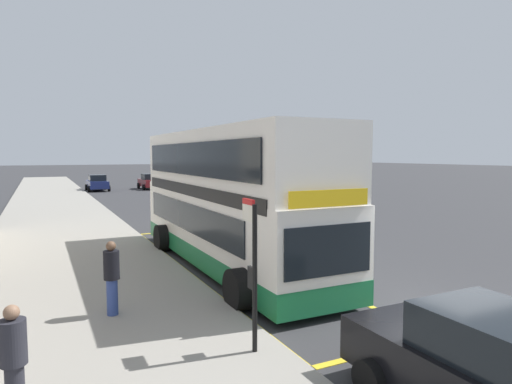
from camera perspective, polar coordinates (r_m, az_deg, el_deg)
The scene contains 11 objects.
ground_plane at distance 39.48m, azimuth -14.47°, elevation -0.60°, with size 260.00×260.00×0.00m, color #333335.
pavement_near at distance 38.68m, azimuth -24.67°, elevation -0.89°, with size 6.00×76.00×0.14m, color gray.
double_decker_bus at distance 14.42m, azimuth -3.68°, elevation -1.42°, with size 3.24×11.25×4.40m.
bus_bay_markings at distance 14.74m, azimuth -3.38°, elevation -9.42°, with size 3.17×14.33×0.01m.
bus_stop_sign at distance 7.93m, azimuth -0.41°, elevation -9.06°, with size 0.09×0.51×2.71m.
parked_car_black_kerbside at distance 6.96m, azimuth 28.41°, elevation -19.81°, with size 2.09×4.20×1.62m.
parked_car_navy_distant at distance 47.21m, azimuth -19.73°, elevation 1.11°, with size 2.09×4.20×1.62m.
parked_car_maroon_across at distance 48.06m, azimuth -13.48°, elevation 1.32°, with size 2.09×4.20×1.62m.
parked_car_maroon_far at distance 34.61m, azimuth -8.22°, elevation 0.09°, with size 2.09×4.20×1.62m.
pedestrian_waiting_near_sign at distance 10.28m, azimuth -18.07°, elevation -10.13°, with size 0.34×0.34×1.63m.
pedestrian_further_back at distance 6.96m, azimuth -28.72°, elevation -18.24°, with size 0.34×0.34×1.55m.
Camera 1 is at (-7.94, -6.50, 3.64)m, focal length 31.10 mm.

